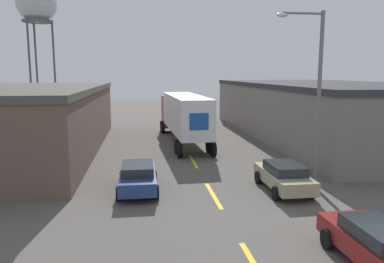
{
  "coord_description": "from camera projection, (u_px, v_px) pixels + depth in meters",
  "views": [
    {
      "loc": [
        -3.33,
        -6.09,
        5.82
      ],
      "look_at": [
        -0.26,
        16.77,
        2.23
      ],
      "focal_mm": 35.0,
      "sensor_mm": 36.0,
      "label": 1
    }
  ],
  "objects": [
    {
      "name": "street_lamp",
      "position": [
        314.0,
        89.0,
        18.48
      ],
      "size": [
        2.43,
        0.32,
        8.81
      ],
      "color": "slate",
      "rests_on": "ground_plane"
    },
    {
      "name": "warehouse_left",
      "position": [
        24.0,
        119.0,
        27.88
      ],
      "size": [
        11.0,
        23.86,
        4.85
      ],
      "color": "brown",
      "rests_on": "ground_plane"
    },
    {
      "name": "parked_car_left_far",
      "position": [
        138.0,
        176.0,
        18.55
      ],
      "size": [
        1.96,
        4.35,
        1.42
      ],
      "color": "navy",
      "rests_on": "ground_plane"
    },
    {
      "name": "parked_car_right_mid",
      "position": [
        284.0,
        176.0,
        18.62
      ],
      "size": [
        1.96,
        4.35,
        1.42
      ],
      "color": "tan",
      "rests_on": "ground_plane"
    },
    {
      "name": "warehouse_right",
      "position": [
        323.0,
        109.0,
        34.87
      ],
      "size": [
        13.68,
        29.64,
        4.98
      ],
      "color": "slate",
      "rests_on": "ground_plane"
    },
    {
      "name": "parked_car_right_near",
      "position": [
        378.0,
        244.0,
        11.21
      ],
      "size": [
        1.96,
        4.35,
        1.42
      ],
      "color": "maroon",
      "rests_on": "ground_plane"
    },
    {
      "name": "semi_truck",
      "position": [
        183.0,
        113.0,
        31.73
      ],
      "size": [
        3.29,
        14.06,
        4.05
      ],
      "rotation": [
        0.0,
        0.0,
        0.05
      ],
      "color": "#B21919",
      "rests_on": "ground_plane"
    },
    {
      "name": "road_centerline",
      "position": [
        213.0,
        195.0,
        18.04
      ],
      "size": [
        0.2,
        18.07,
        0.01
      ],
      "color": "yellow",
      "rests_on": "ground_plane"
    },
    {
      "name": "water_tower",
      "position": [
        36.0,
        4.0,
        52.37
      ],
      "size": [
        5.56,
        5.56,
        18.41
      ],
      "color": "#47474C",
      "rests_on": "ground_plane"
    }
  ]
}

